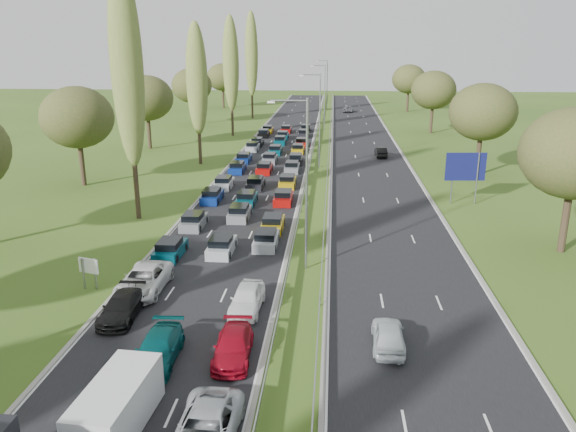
% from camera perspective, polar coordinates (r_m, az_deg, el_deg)
% --- Properties ---
extents(ground, '(260.00, 260.00, 0.00)m').
position_cam_1_polar(ground, '(75.85, 3.21, 5.27)').
color(ground, '#355119').
rests_on(ground, ground).
extents(near_carriageway, '(10.50, 215.00, 0.04)m').
position_cam_1_polar(near_carriageway, '(78.74, -1.68, 5.72)').
color(near_carriageway, black).
rests_on(near_carriageway, ground).
extents(far_carriageway, '(10.50, 215.00, 0.04)m').
position_cam_1_polar(far_carriageway, '(78.45, 8.22, 5.51)').
color(far_carriageway, black).
rests_on(far_carriageway, ground).
extents(central_reservation, '(2.36, 215.00, 0.32)m').
position_cam_1_polar(central_reservation, '(78.20, 3.27, 6.03)').
color(central_reservation, gray).
rests_on(central_reservation, ground).
extents(lamp_columns, '(0.18, 140.18, 12.00)m').
position_cam_1_polar(lamp_columns, '(72.89, 3.25, 9.58)').
color(lamp_columns, gray).
rests_on(lamp_columns, ground).
extents(poplar_row, '(2.80, 127.80, 22.44)m').
position_cam_1_polar(poplar_row, '(64.98, -11.59, 14.04)').
color(poplar_row, '#2D2116').
rests_on(poplar_row, ground).
extents(woodland_left, '(8.00, 166.00, 11.10)m').
position_cam_1_polar(woodland_left, '(63.97, -21.90, 8.91)').
color(woodland_left, '#2D2116').
rests_on(woodland_left, ground).
extents(woodland_right, '(8.00, 153.00, 11.10)m').
position_cam_1_polar(woodland_right, '(63.94, 20.97, 9.00)').
color(woodland_right, '#2D2116').
rests_on(woodland_right, ground).
extents(traffic_queue_fill, '(9.07, 69.31, 0.80)m').
position_cam_1_polar(traffic_queue_fill, '(73.59, -2.13, 5.27)').
color(traffic_queue_fill, '#053F4C').
rests_on(traffic_queue_fill, ground).
extents(near_car_2, '(2.64, 5.68, 1.58)m').
position_cam_1_polar(near_car_2, '(37.51, -14.43, -6.30)').
color(near_car_2, silver).
rests_on(near_car_2, near_carriageway).
extents(near_car_3, '(2.11, 4.80, 1.37)m').
position_cam_1_polar(near_car_3, '(34.44, -16.52, -8.82)').
color(near_car_3, black).
rests_on(near_car_3, near_carriageway).
extents(near_car_7, '(2.14, 4.91, 1.40)m').
position_cam_1_polar(near_car_7, '(29.51, -13.09, -13.07)').
color(near_car_7, '#04484A').
rests_on(near_car_7, near_carriageway).
extents(near_car_10, '(2.49, 5.27, 1.46)m').
position_cam_1_polar(near_car_10, '(23.87, -8.38, -20.71)').
color(near_car_10, '#A8ADB2').
rests_on(near_car_10, near_carriageway).
extents(near_car_11, '(2.04, 4.59, 1.31)m').
position_cam_1_polar(near_car_11, '(29.28, -5.59, -13.04)').
color(near_car_11, maroon).
rests_on(near_car_11, near_carriageway).
extents(near_car_12, '(1.93, 4.52, 1.52)m').
position_cam_1_polar(near_car_12, '(34.00, -4.19, -8.33)').
color(near_car_12, white).
rests_on(near_car_12, near_carriageway).
extents(far_car_0, '(1.79, 4.19, 1.41)m').
position_cam_1_polar(far_car_0, '(30.51, 10.17, -11.81)').
color(far_car_0, silver).
rests_on(far_car_0, far_carriageway).
extents(far_car_1, '(1.62, 4.25, 1.38)m').
position_cam_1_polar(far_car_1, '(81.84, 9.41, 6.44)').
color(far_car_1, black).
rests_on(far_car_1, far_carriageway).
extents(far_car_2, '(2.53, 5.08, 1.38)m').
position_cam_1_polar(far_car_2, '(138.05, 6.13, 10.75)').
color(far_car_2, slate).
rests_on(far_car_2, far_carriageway).
extents(white_van_rear, '(2.08, 5.30, 2.13)m').
position_cam_1_polar(white_van_rear, '(25.44, -16.80, -17.72)').
color(white_van_rear, silver).
rests_on(white_van_rear, near_carriageway).
extents(info_sign, '(1.46, 0.54, 2.10)m').
position_cam_1_polar(info_sign, '(38.78, -19.59, -5.10)').
color(info_sign, gray).
rests_on(info_sign, ground).
extents(direction_sign, '(3.99, 0.43, 5.20)m').
position_cam_1_polar(direction_sign, '(58.44, 17.59, 4.58)').
color(direction_sign, gray).
rests_on(direction_sign, ground).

